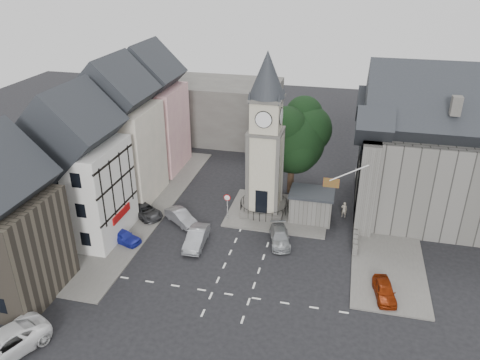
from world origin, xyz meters
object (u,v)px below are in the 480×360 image
(stone_shelter, at_px, (311,205))
(car_east_red, at_px, (384,290))
(car_west_blue, at_px, (123,236))
(pedestrian, at_px, (344,210))
(clock_tower, at_px, (266,137))

(stone_shelter, distance_m, car_east_red, 12.49)
(stone_shelter, distance_m, car_west_blue, 18.20)
(car_east_red, relative_size, pedestrian, 2.15)
(stone_shelter, distance_m, pedestrian, 3.50)
(clock_tower, distance_m, car_west_blue, 16.19)
(clock_tower, height_order, car_east_red, clock_tower)
(pedestrian, bearing_deg, car_east_red, 110.25)
(car_west_blue, relative_size, pedestrian, 2.15)
(clock_tower, distance_m, car_east_red, 17.59)
(stone_shelter, relative_size, car_east_red, 1.20)
(car_west_blue, height_order, pedestrian, pedestrian)
(pedestrian, bearing_deg, clock_tower, 8.79)
(clock_tower, xyz_separation_m, car_east_red, (11.50, -10.99, -7.51))
(car_west_blue, distance_m, car_east_red, 23.05)
(clock_tower, relative_size, pedestrian, 9.76)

